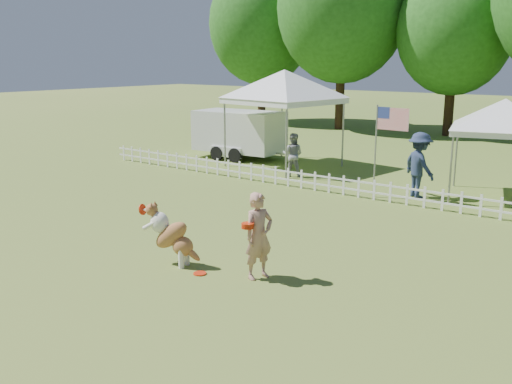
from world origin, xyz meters
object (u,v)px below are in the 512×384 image
frisbee_on_turf (200,273)px  spectator_b (419,165)px  dog (172,235)px  handler (259,236)px  canopy_tent_right (501,150)px  canopy_tent_left (284,120)px  flag_pole (375,152)px  cargo_trailer (239,134)px  spectator_a (293,155)px

frisbee_on_turf → spectator_b: spectator_b is taller
dog → spectator_b: spectator_b is taller
handler → dog: size_ratio=1.34×
handler → canopy_tent_right: 9.41m
spectator_b → canopy_tent_left: bearing=18.5°
dog → flag_pole: 7.71m
cargo_trailer → canopy_tent_right: bearing=-8.7°
handler → spectator_a: handler is taller
handler → spectator_b: bearing=17.9°
frisbee_on_turf → spectator_b: 8.60m
frisbee_on_turf → flag_pole: size_ratio=0.09×
dog → canopy_tent_left: size_ratio=0.35×
handler → dog: (-1.78, -0.48, -0.21)m
canopy_tent_right → flag_pole: bearing=-160.5°
canopy_tent_left → spectator_b: canopy_tent_left is taller
handler → dog: bearing=122.3°
canopy_tent_right → frisbee_on_turf: bearing=-121.2°
cargo_trailer → spectator_a: (3.81, -1.76, -0.23)m
dog → cargo_trailer: (-6.81, 10.54, 0.38)m
spectator_b → cargo_trailer: bearing=20.4°
canopy_tent_left → frisbee_on_turf: bearing=-55.2°
handler → canopy_tent_left: (-6.09, 9.66, 0.95)m
flag_pole → spectator_b: (1.04, 0.79, -0.40)m
frisbee_on_turf → spectator_a: (-3.77, 8.84, 0.74)m
canopy_tent_left → cargo_trailer: (-2.50, 0.41, -0.78)m
cargo_trailer → spectator_b: 8.74m
canopy_tent_left → spectator_b: bearing=-7.5°
spectator_a → spectator_b: spectator_b is taller
canopy_tent_right → dog: bearing=-125.4°
spectator_a → spectator_b: bearing=156.2°
canopy_tent_right → cargo_trailer: 10.44m
canopy_tent_right → spectator_b: canopy_tent_right is taller
flag_pole → spectator_a: (-3.63, 1.13, -0.61)m
frisbee_on_turf → canopy_tent_left: (-5.09, 10.19, 1.76)m
spectator_a → canopy_tent_left: bearing=-65.7°
flag_pole → spectator_a: size_ratio=1.80×
handler → flag_pole: (-1.14, 7.17, 0.54)m
handler → cargo_trailer: cargo_trailer is taller
dog → frisbee_on_turf: bearing=-18.1°
handler → frisbee_on_turf: (-1.00, -0.54, -0.81)m
handler → spectator_b: spectator_b is taller
canopy_tent_right → handler: bearing=-116.2°
dog → canopy_tent_left: bearing=99.3°
handler → dog: handler is taller
frisbee_on_turf → spectator_b: bearing=84.0°
canopy_tent_right → spectator_b: 2.33m
canopy_tent_right → spectator_a: canopy_tent_right is taller
canopy_tent_left → spectator_b: 6.27m
canopy_tent_left → spectator_a: size_ratio=2.35×
frisbee_on_turf → canopy_tent_right: size_ratio=0.09×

